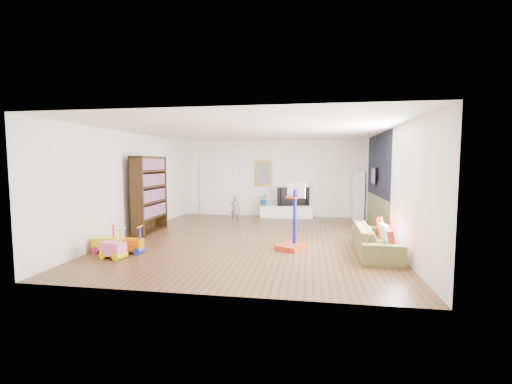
% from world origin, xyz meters
% --- Properties ---
extents(floor, '(6.50, 7.50, 0.00)m').
position_xyz_m(floor, '(0.00, 0.00, 0.00)').
color(floor, brown).
rests_on(floor, ground).
extents(ceiling, '(6.50, 7.50, 0.00)m').
position_xyz_m(ceiling, '(0.00, 0.00, 2.70)').
color(ceiling, white).
rests_on(ceiling, ground).
extents(wall_back, '(6.50, 0.00, 2.70)m').
position_xyz_m(wall_back, '(0.00, 3.75, 1.35)').
color(wall_back, silver).
rests_on(wall_back, ground).
extents(wall_front, '(6.50, 0.00, 2.70)m').
position_xyz_m(wall_front, '(0.00, -3.75, 1.35)').
color(wall_front, white).
rests_on(wall_front, ground).
extents(wall_left, '(0.00, 7.50, 2.70)m').
position_xyz_m(wall_left, '(-3.25, 0.00, 1.35)').
color(wall_left, silver).
rests_on(wall_left, ground).
extents(wall_right, '(0.00, 7.50, 2.70)m').
position_xyz_m(wall_right, '(3.25, 0.00, 1.35)').
color(wall_right, silver).
rests_on(wall_right, ground).
extents(navy_accent, '(0.01, 3.20, 1.70)m').
position_xyz_m(navy_accent, '(3.23, 1.40, 1.85)').
color(navy_accent, black).
rests_on(navy_accent, wall_right).
extents(olive_wainscot, '(0.01, 3.20, 1.00)m').
position_xyz_m(olive_wainscot, '(3.23, 1.40, 0.50)').
color(olive_wainscot, brown).
rests_on(olive_wainscot, wall_right).
extents(doorway, '(1.45, 0.06, 2.10)m').
position_xyz_m(doorway, '(-1.90, 3.71, 1.05)').
color(doorway, white).
rests_on(doorway, ground).
extents(painting_back, '(0.62, 0.06, 0.92)m').
position_xyz_m(painting_back, '(-0.25, 3.71, 1.55)').
color(painting_back, gold).
rests_on(painting_back, wall_back).
extents(artwork_right, '(0.04, 0.56, 0.46)m').
position_xyz_m(artwork_right, '(3.17, 1.60, 1.55)').
color(artwork_right, '#7F3F8C').
rests_on(artwork_right, wall_right).
extents(media_console, '(1.82, 0.53, 0.42)m').
position_xyz_m(media_console, '(0.59, 3.43, 0.21)').
color(media_console, white).
rests_on(media_console, ground).
extents(tall_cabinet, '(0.39, 0.39, 1.62)m').
position_xyz_m(tall_cabinet, '(3.01, 3.51, 0.81)').
color(tall_cabinet, white).
rests_on(tall_cabinet, ground).
extents(bookshelf, '(0.39, 1.43, 2.09)m').
position_xyz_m(bookshelf, '(-2.89, 0.22, 1.04)').
color(bookshelf, '#311E0C').
rests_on(bookshelf, ground).
extents(sofa, '(0.84, 2.03, 0.59)m').
position_xyz_m(sofa, '(2.78, -1.02, 0.29)').
color(sofa, brown).
rests_on(sofa, ground).
extents(basketball_hoop, '(0.72, 0.77, 1.47)m').
position_xyz_m(basketball_hoop, '(1.00, -0.93, 0.74)').
color(basketball_hoop, '#B23412').
rests_on(basketball_hoop, ground).
extents(ride_on_yellow, '(0.50, 0.37, 0.61)m').
position_xyz_m(ride_on_yellow, '(-2.95, -1.79, 0.30)').
color(ride_on_yellow, yellow).
rests_on(ride_on_yellow, ground).
extents(ride_on_orange, '(0.45, 0.29, 0.59)m').
position_xyz_m(ride_on_orange, '(-2.32, -1.79, 0.29)').
color(ride_on_orange, '#CF6B00').
rests_on(ride_on_orange, ground).
extents(ride_on_pink, '(0.52, 0.38, 0.62)m').
position_xyz_m(ride_on_pink, '(-2.49, -2.20, 0.31)').
color(ride_on_pink, '#FF5DA2').
rests_on(ride_on_pink, ground).
extents(child, '(0.36, 0.27, 0.87)m').
position_xyz_m(child, '(-0.94, 2.13, 0.43)').
color(child, slate).
rests_on(child, ground).
extents(tv, '(1.13, 0.44, 0.65)m').
position_xyz_m(tv, '(0.80, 3.48, 0.75)').
color(tv, black).
rests_on(tv, media_console).
extents(vase_plant, '(0.45, 0.42, 0.42)m').
position_xyz_m(vase_plant, '(-0.19, 3.40, 0.63)').
color(vase_plant, navy).
rests_on(vase_plant, media_console).
extents(pillow_left, '(0.11, 0.36, 0.35)m').
position_xyz_m(pillow_left, '(2.94, -1.64, 0.46)').
color(pillow_left, '#A92B26').
rests_on(pillow_left, sofa).
extents(pillow_center, '(0.14, 0.37, 0.36)m').
position_xyz_m(pillow_center, '(2.97, -1.04, 0.46)').
color(pillow_center, white).
rests_on(pillow_center, sofa).
extents(pillow_right, '(0.21, 0.43, 0.42)m').
position_xyz_m(pillow_right, '(3.00, -0.45, 0.46)').
color(pillow_right, '#BF1505').
rests_on(pillow_right, sofa).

